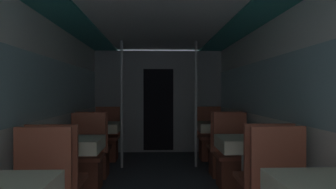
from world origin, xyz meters
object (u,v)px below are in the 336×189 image
(dining_table_left_1, at_px, (74,148))
(chair_left_far_2, at_px, (106,145))
(support_pole_left_2, at_px, (122,104))
(dining_table_right_2, at_px, (216,129))
(dining_table_left_2, at_px, (101,129))
(chair_right_far_2, at_px, (210,144))
(chair_right_near_2, at_px, (224,157))
(support_pole_right_2, at_px, (196,104))
(chair_right_far_1, at_px, (233,165))
(dining_table_right_1, at_px, (245,147))
(chair_left_near_2, at_px, (94,158))
(chair_left_far_1, at_px, (86,167))

(dining_table_left_1, xyz_separation_m, chair_left_far_2, (0.00, 2.45, -0.36))
(support_pole_left_2, relative_size, dining_table_right_2, 2.84)
(support_pole_left_2, bearing_deg, dining_table_left_2, -180.00)
(chair_left_far_2, bearing_deg, chair_right_far_2, -180.00)
(dining_table_left_1, xyz_separation_m, chair_right_near_2, (1.98, 1.21, -0.36))
(chair_right_far_2, height_order, support_pole_right_2, support_pole_right_2)
(support_pole_left_2, bearing_deg, chair_right_far_2, 20.79)
(chair_right_far_1, xyz_separation_m, chair_right_far_2, (0.00, 1.83, 0.00))
(dining_table_right_1, xyz_separation_m, dining_table_right_2, (0.00, 1.83, 0.00))
(chair_left_near_2, bearing_deg, dining_table_left_1, -90.00)
(dining_table_left_2, bearing_deg, support_pole_left_2, 0.00)
(chair_left_far_1, relative_size, support_pole_left_2, 0.46)
(chair_left_far_1, relative_size, chair_left_far_2, 1.00)
(chair_left_far_2, relative_size, chair_right_far_2, 1.00)
(chair_right_far_2, bearing_deg, support_pole_left_2, 20.79)
(dining_table_left_1, height_order, dining_table_right_1, same)
(support_pole_left_2, distance_m, chair_right_near_2, 1.91)
(dining_table_right_2, bearing_deg, chair_right_far_2, 90.00)
(dining_table_right_1, bearing_deg, support_pole_right_2, 101.00)
(chair_left_far_1, distance_m, chair_left_near_2, 0.59)
(dining_table_left_1, bearing_deg, chair_left_near_2, 90.00)
(chair_left_near_2, distance_m, chair_left_far_2, 1.23)
(dining_table_left_1, bearing_deg, support_pole_right_2, 48.36)
(dining_table_left_2, xyz_separation_m, dining_table_right_1, (1.98, -1.83, 0.00))
(dining_table_left_1, height_order, chair_left_near_2, chair_left_near_2)
(chair_left_near_2, bearing_deg, chair_right_near_2, 0.00)
(dining_table_right_1, distance_m, dining_table_right_2, 1.83)
(dining_table_right_2, distance_m, support_pole_right_2, 0.56)
(chair_left_far_2, relative_size, chair_right_far_1, 1.00)
(chair_left_near_2, relative_size, dining_table_right_2, 1.31)
(chair_right_far_2, bearing_deg, dining_table_left_1, 51.00)
(dining_table_left_2, bearing_deg, chair_right_far_2, 17.31)
(chair_left_far_1, xyz_separation_m, support_pole_left_2, (0.36, 1.21, 0.79))
(chair_left_near_2, bearing_deg, dining_table_left_2, 90.00)
(dining_table_left_2, relative_size, support_pole_left_2, 0.35)
(support_pole_left_2, relative_size, chair_right_near_2, 2.17)
(dining_table_left_1, relative_size, chair_left_near_2, 0.76)
(chair_left_far_1, xyz_separation_m, support_pole_right_2, (1.63, 1.21, 0.79))
(chair_left_far_1, xyz_separation_m, chair_left_far_2, (0.00, 1.83, 0.00))
(chair_left_far_1, height_order, chair_left_far_2, same)
(chair_left_far_2, distance_m, chair_right_far_2, 1.98)
(chair_right_far_1, bearing_deg, dining_table_right_2, -90.00)
(support_pole_left_2, bearing_deg, chair_left_far_2, 119.93)
(dining_table_left_2, relative_size, chair_left_near_2, 0.76)
(support_pole_left_2, height_order, chair_right_near_2, support_pole_left_2)
(chair_right_near_2, relative_size, support_pole_right_2, 0.46)
(chair_right_far_1, bearing_deg, chair_left_far_2, -42.71)
(chair_left_far_2, relative_size, support_pole_right_2, 0.46)
(dining_table_right_2, bearing_deg, dining_table_left_2, 180.00)
(chair_left_far_1, distance_m, chair_right_far_2, 2.70)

